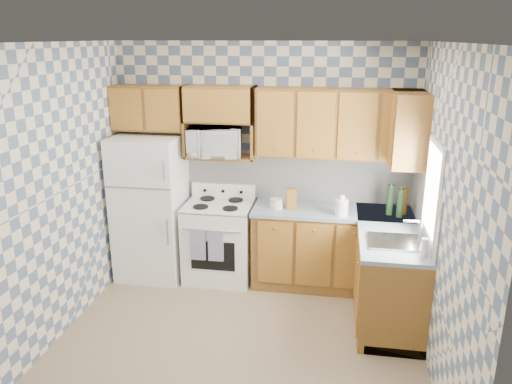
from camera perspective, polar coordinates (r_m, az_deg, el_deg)
floor at (r=4.89m, az=-2.10°, el=-16.77°), size 3.40×3.40×0.00m
back_wall at (r=5.80m, az=0.89°, el=3.45°), size 3.40×0.02×2.70m
right_wall at (r=4.29m, az=20.56°, el=-2.75°), size 0.02×3.20×2.70m
backsplash_back at (r=5.78m, az=4.79°, el=1.81°), size 2.60×0.02×0.56m
backsplash_right at (r=5.08m, az=18.67°, el=-1.27°), size 0.02×1.60×0.56m
refrigerator at (r=5.94m, az=-11.92°, el=-1.73°), size 0.75×0.70×1.68m
stove_body at (r=5.87m, az=-4.20°, el=-5.71°), size 0.76×0.65×0.90m
cooktop at (r=5.70m, az=-4.30°, el=-1.50°), size 0.76×0.65×0.02m
backguard at (r=5.93m, az=-3.70°, el=0.22°), size 0.76×0.08×0.17m
dish_towel_left at (r=5.56m, az=-6.63°, el=-6.00°), size 0.17×0.02×0.36m
dish_towel_right at (r=5.51m, az=-4.63°, el=-6.15°), size 0.17×0.02×0.36m
base_cabinets_back at (r=5.75m, az=8.61°, el=-6.48°), size 1.75×0.60×0.88m
base_cabinets_right at (r=5.32m, az=14.76°, el=-8.91°), size 0.60×1.60×0.88m
countertop_back at (r=5.57m, az=8.82°, el=-2.17°), size 1.77×0.63×0.04m
countertop_right at (r=5.14m, az=15.10°, el=-4.29°), size 0.63×1.60×0.04m
upper_cabinets_back at (r=5.47m, az=9.30°, el=7.74°), size 1.75×0.33×0.74m
upper_cabinets_fridge at (r=5.85m, az=-12.10°, el=9.39°), size 0.82×0.33×0.50m
upper_cabinets_right at (r=5.34m, az=16.98°, el=6.97°), size 0.33×0.70×0.74m
microwave_shelf at (r=5.71m, az=-4.04°, el=4.06°), size 0.80×0.33×0.03m
microwave at (r=5.64m, az=-4.72°, el=5.74°), size 0.64×0.48×0.33m
sink at (r=4.81m, az=15.55°, el=-5.54°), size 0.48×0.40×0.03m
window at (r=4.68m, az=19.53°, el=0.28°), size 0.02×0.66×0.86m
bottle_0 at (r=5.49m, az=15.05°, el=-0.87°), size 0.07×0.07×0.33m
bottle_1 at (r=5.44m, az=16.15°, el=-1.22°), size 0.07×0.07×0.31m
bottle_2 at (r=5.55m, az=16.54°, el=-1.03°), size 0.07×0.07×0.28m
knife_block at (r=5.51m, az=4.06°, el=-0.74°), size 0.12×0.12×0.23m
electric_kettle at (r=5.36m, az=9.75°, el=-1.77°), size 0.14×0.14×0.18m
food_containers at (r=5.54m, az=2.36°, el=-1.31°), size 0.16×0.16×0.11m
soap_bottle at (r=4.56m, az=18.72°, el=-6.05°), size 0.06×0.06×0.17m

